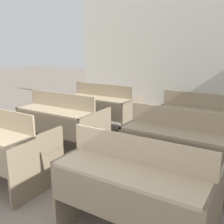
{
  "coord_description": "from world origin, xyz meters",
  "views": [
    {
      "loc": [
        1.71,
        -0.11,
        1.64
      ],
      "look_at": [
        -0.08,
        2.79,
        0.77
      ],
      "focal_mm": 42.0,
      "sensor_mm": 36.0,
      "label": 1
    }
  ],
  "objects_px": {
    "bench_second_left": "(62,121)",
    "bench_second_right": "(179,145)",
    "bench_front_right": "(136,187)",
    "bench_third_right": "(201,122)",
    "bench_third_left": "(103,107)"
  },
  "relations": [
    {
      "from": "bench_front_right",
      "to": "bench_second_right",
      "type": "bearing_deg",
      "value": 89.69
    },
    {
      "from": "bench_third_right",
      "to": "bench_second_right",
      "type": "bearing_deg",
      "value": -89.41
    },
    {
      "from": "bench_front_right",
      "to": "bench_third_right",
      "type": "distance_m",
      "value": 2.27
    },
    {
      "from": "bench_second_left",
      "to": "bench_third_right",
      "type": "distance_m",
      "value": 2.18
    },
    {
      "from": "bench_third_right",
      "to": "bench_front_right",
      "type": "bearing_deg",
      "value": -89.85
    },
    {
      "from": "bench_front_right",
      "to": "bench_third_right",
      "type": "xyz_separation_m",
      "value": [
        -0.01,
        2.27,
        0.0
      ]
    },
    {
      "from": "bench_front_right",
      "to": "bench_second_right",
      "type": "relative_size",
      "value": 1.0
    },
    {
      "from": "bench_front_right",
      "to": "bench_third_right",
      "type": "height_order",
      "value": "same"
    },
    {
      "from": "bench_second_right",
      "to": "bench_third_left",
      "type": "height_order",
      "value": "same"
    },
    {
      "from": "bench_third_left",
      "to": "bench_third_right",
      "type": "xyz_separation_m",
      "value": [
        1.85,
        -0.0,
        0.0
      ]
    },
    {
      "from": "bench_second_right",
      "to": "bench_third_left",
      "type": "relative_size",
      "value": 1.0
    },
    {
      "from": "bench_second_left",
      "to": "bench_second_right",
      "type": "distance_m",
      "value": 1.88
    },
    {
      "from": "bench_second_left",
      "to": "bench_third_left",
      "type": "height_order",
      "value": "same"
    },
    {
      "from": "bench_second_left",
      "to": "bench_front_right",
      "type": "bearing_deg",
      "value": -31.51
    },
    {
      "from": "bench_third_left",
      "to": "bench_second_right",
      "type": "bearing_deg",
      "value": -31.66
    }
  ]
}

